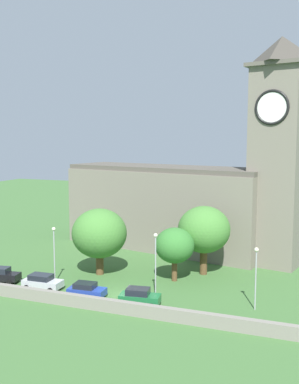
# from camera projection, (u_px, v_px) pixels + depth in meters

# --- Properties ---
(ground_plane) EXTENTS (200.00, 200.00, 0.00)m
(ground_plane) POSITION_uv_depth(u_px,v_px,m) (163.00, 261.00, 64.26)
(ground_plane) COLOR #3D6633
(church) EXTENTS (38.76, 16.51, 30.70)m
(church) POSITION_uv_depth(u_px,v_px,m) (190.00, 195.00, 69.37)
(church) COLOR slate
(church) RESTS_ON ground
(quay_barrier) EXTENTS (56.71, 0.70, 1.29)m
(quay_barrier) POSITION_uv_depth(u_px,v_px,m) (100.00, 304.00, 46.05)
(quay_barrier) COLOR gray
(quay_barrier) RESTS_ON ground
(car_black) EXTENTS (5.00, 2.66, 1.85)m
(car_black) POSITION_uv_depth(u_px,v_px,m) (0.00, 275.00, 54.95)
(car_black) COLOR black
(car_black) RESTS_ON ground
(car_silver) EXTENTS (4.66, 2.40, 1.73)m
(car_silver) POSITION_uv_depth(u_px,v_px,m) (42.00, 282.00, 52.46)
(car_silver) COLOR silver
(car_silver) RESTS_ON ground
(car_blue) EXTENTS (4.23, 2.47, 1.63)m
(car_blue) POSITION_uv_depth(u_px,v_px,m) (86.00, 290.00, 49.77)
(car_blue) COLOR #233D9E
(car_blue) RESTS_ON ground
(car_green) EXTENTS (4.46, 2.69, 1.87)m
(car_green) POSITION_uv_depth(u_px,v_px,m) (139.00, 297.00, 47.28)
(car_green) COLOR #1E6B38
(car_green) RESTS_ON ground
(streetlamp_west_mid) EXTENTS (0.44, 0.44, 6.86)m
(streetlamp_west_mid) POSITION_uv_depth(u_px,v_px,m) (54.00, 246.00, 54.17)
(streetlamp_west_mid) COLOR #9EA0A5
(streetlamp_west_mid) RESTS_ON ground
(streetlamp_central) EXTENTS (0.44, 0.44, 7.17)m
(streetlamp_central) POSITION_uv_depth(u_px,v_px,m) (156.00, 255.00, 49.29)
(streetlamp_central) COLOR #9EA0A5
(streetlamp_central) RESTS_ON ground
(streetlamp_east_mid) EXTENTS (0.44, 0.44, 6.49)m
(streetlamp_east_mid) POSITION_uv_depth(u_px,v_px,m) (256.00, 268.00, 45.75)
(streetlamp_east_mid) COLOR #9EA0A5
(streetlamp_east_mid) RESTS_ON ground
(tree_riverside_east) EXTENTS (6.66, 6.66, 8.84)m
(tree_riverside_east) POSITION_uv_depth(u_px,v_px,m) (204.00, 230.00, 57.64)
(tree_riverside_east) COLOR brown
(tree_riverside_east) RESTS_ON ground
(tree_riverside_west) EXTENTS (4.82, 4.82, 6.60)m
(tree_riverside_west) POSITION_uv_depth(u_px,v_px,m) (175.00, 246.00, 55.09)
(tree_riverside_west) COLOR brown
(tree_riverside_west) RESTS_ON ground
(tree_by_tower) EXTENTS (7.01, 7.01, 8.52)m
(tree_by_tower) POSITION_uv_depth(u_px,v_px,m) (99.00, 234.00, 57.63)
(tree_by_tower) COLOR brown
(tree_by_tower) RESTS_ON ground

